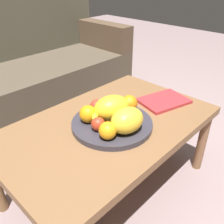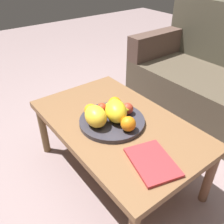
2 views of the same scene
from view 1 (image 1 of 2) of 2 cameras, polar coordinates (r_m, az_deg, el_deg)
name	(u,v)px [view 1 (image 1 of 2)]	position (r m, az deg, el deg)	size (l,w,h in m)	color
ground_plane	(109,185)	(1.43, -0.71, -16.66)	(8.00, 8.00, 0.00)	gray
coffee_table	(108,131)	(1.18, -0.83, -4.39)	(1.03, 0.64, 0.42)	brown
couch	(24,76)	(2.08, -19.76, 7.82)	(1.70, 0.70, 0.90)	#4D4234
fruit_bowl	(112,124)	(1.13, 0.00, -2.74)	(0.37, 0.37, 0.03)	#35323C
melon_large_front	(112,108)	(1.11, -0.01, 0.97)	(0.17, 0.12, 0.12)	yellow
melon_smaller_beside	(127,120)	(1.03, 3.52, -1.94)	(0.15, 0.11, 0.11)	yellow
orange_front	(129,103)	(1.19, 4.00, 2.05)	(0.08, 0.08, 0.08)	orange
orange_left	(108,131)	(0.99, -1.01, -4.34)	(0.07, 0.07, 0.07)	orange
orange_right	(88,114)	(1.10, -5.58, -0.46)	(0.08, 0.08, 0.08)	orange
apple_front	(97,107)	(1.17, -3.58, 1.26)	(0.07, 0.07, 0.07)	#B63927
apple_left	(98,124)	(1.05, -3.25, -2.80)	(0.06, 0.06, 0.06)	#B5351F
banana_bunch	(99,114)	(1.12, -3.08, -0.41)	(0.15, 0.15, 0.06)	yellow
magazine	(164,101)	(1.36, 11.90, 2.57)	(0.25, 0.18, 0.02)	#B62F34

